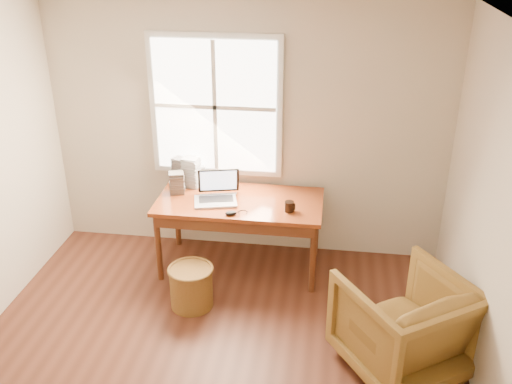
% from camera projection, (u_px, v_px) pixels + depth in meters
% --- Properties ---
extents(room_shell, '(4.04, 4.54, 2.64)m').
position_uv_depth(room_shell, '(195.00, 231.00, 3.80)').
color(room_shell, '#552B1D').
rests_on(room_shell, ground).
extents(desk, '(1.60, 0.80, 0.04)m').
position_uv_depth(desk, '(240.00, 202.00, 5.52)').
color(desk, brown).
rests_on(desk, room_shell).
extents(armchair, '(1.20, 1.21, 0.80)m').
position_uv_depth(armchair, '(404.00, 324.00, 4.35)').
color(armchair, brown).
rests_on(armchair, room_shell).
extents(wicker_stool, '(0.46, 0.46, 0.39)m').
position_uv_depth(wicker_stool, '(191.00, 287.00, 5.16)').
color(wicker_stool, brown).
rests_on(wicker_stool, room_shell).
extents(laptop, '(0.49, 0.51, 0.30)m').
position_uv_depth(laptop, '(215.00, 188.00, 5.40)').
color(laptop, '#B3B4BB').
rests_on(laptop, desk).
extents(mouse, '(0.12, 0.10, 0.04)m').
position_uv_depth(mouse, '(231.00, 213.00, 5.22)').
color(mouse, black).
rests_on(mouse, desk).
extents(coffee_mug, '(0.10, 0.10, 0.10)m').
position_uv_depth(coffee_mug, '(289.00, 207.00, 5.27)').
color(coffee_mug, black).
rests_on(coffee_mug, desk).
extents(cd_stack_a, '(0.18, 0.17, 0.31)m').
position_uv_depth(cd_stack_a, '(191.00, 172.00, 5.73)').
color(cd_stack_a, silver).
rests_on(cd_stack_a, desk).
extents(cd_stack_b, '(0.17, 0.16, 0.22)m').
position_uv_depth(cd_stack_b, '(177.00, 183.00, 5.61)').
color(cd_stack_b, '#2A292F').
rests_on(cd_stack_b, desk).
extents(cd_stack_c, '(0.16, 0.15, 0.29)m').
position_uv_depth(cd_stack_c, '(180.00, 171.00, 5.78)').
color(cd_stack_c, gray).
rests_on(cd_stack_c, desk).
extents(cd_stack_d, '(0.18, 0.17, 0.19)m').
position_uv_depth(cd_stack_d, '(198.00, 174.00, 5.85)').
color(cd_stack_d, silver).
rests_on(cd_stack_d, desk).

